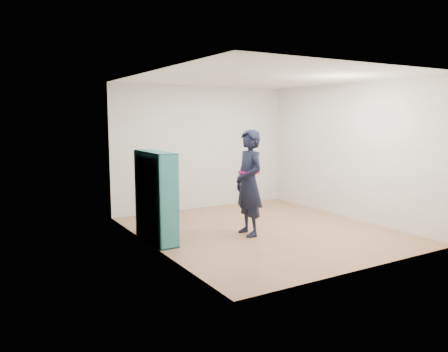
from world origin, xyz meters
TOP-DOWN VIEW (x-y plane):
  - floor at (0.00, 0.00)m, footprint 4.50×4.50m
  - ceiling at (0.00, 0.00)m, footprint 4.50×4.50m
  - wall_left at (-2.00, 0.00)m, footprint 0.02×4.50m
  - wall_right at (2.00, 0.00)m, footprint 0.02×4.50m
  - wall_back at (0.00, 2.25)m, footprint 4.00×0.02m
  - wall_front at (0.00, -2.25)m, footprint 4.00×0.02m
  - bookshelf at (-1.86, 0.33)m, footprint 0.31×1.07m
  - person at (-0.38, -0.11)m, footprint 0.46×0.66m
  - smartphone at (-0.52, -0.03)m, footprint 0.01×0.09m

SIDE VIEW (x-z plane):
  - floor at x=0.00m, z-range 0.00..0.00m
  - bookshelf at x=-1.86m, z-range -0.01..1.41m
  - person at x=-0.38m, z-range 0.00..1.75m
  - smartphone at x=-0.52m, z-range 0.93..1.05m
  - wall_left at x=-2.00m, z-range 0.00..2.60m
  - wall_right at x=2.00m, z-range 0.00..2.60m
  - wall_back at x=0.00m, z-range 0.00..2.60m
  - wall_front at x=0.00m, z-range 0.00..2.60m
  - ceiling at x=0.00m, z-range 2.60..2.60m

